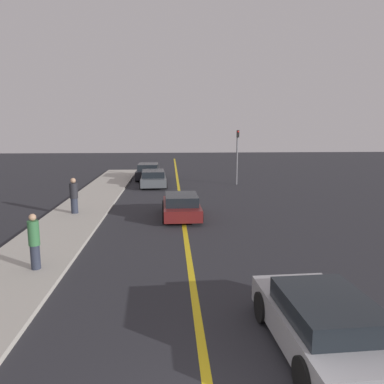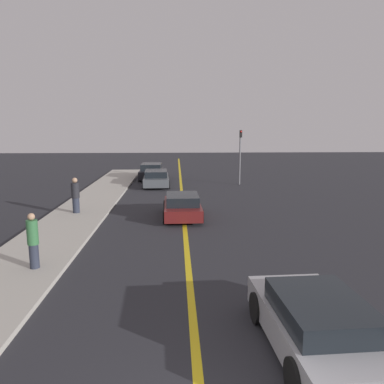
{
  "view_description": "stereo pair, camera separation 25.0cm",
  "coord_description": "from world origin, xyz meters",
  "px_view_note": "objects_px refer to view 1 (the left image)",
  "views": [
    {
      "loc": [
        -0.62,
        -4.21,
        4.51
      ],
      "look_at": [
        0.29,
        11.16,
        1.79
      ],
      "focal_mm": 35.0,
      "sensor_mm": 36.0,
      "label": 1
    },
    {
      "loc": [
        -0.37,
        -4.22,
        4.51
      ],
      "look_at": [
        0.29,
        11.16,
        1.79
      ],
      "focal_mm": 35.0,
      "sensor_mm": 36.0,
      "label": 2
    }
  ],
  "objects_px": {
    "car_far_distant": "(153,178)",
    "car_near_right_lane": "(323,323)",
    "car_parked_left_lot": "(148,172)",
    "traffic_light": "(237,152)",
    "pedestrian_near_curb": "(34,241)",
    "pedestrian_mid_group": "(74,196)",
    "car_ahead_center": "(181,206)"
  },
  "relations": [
    {
      "from": "car_far_distant",
      "to": "car_near_right_lane",
      "type": "bearing_deg",
      "value": -81.09
    },
    {
      "from": "car_parked_left_lot",
      "to": "pedestrian_near_curb",
      "type": "distance_m",
      "value": 20.74
    },
    {
      "from": "car_ahead_center",
      "to": "traffic_light",
      "type": "distance_m",
      "value": 11.52
    },
    {
      "from": "pedestrian_near_curb",
      "to": "traffic_light",
      "type": "distance_m",
      "value": 19.72
    },
    {
      "from": "car_far_distant",
      "to": "pedestrian_mid_group",
      "type": "distance_m",
      "value": 10.04
    },
    {
      "from": "car_parked_left_lot",
      "to": "traffic_light",
      "type": "bearing_deg",
      "value": -24.43
    },
    {
      "from": "car_near_right_lane",
      "to": "car_far_distant",
      "type": "xyz_separation_m",
      "value": [
        -4.29,
        21.49,
        -0.02
      ]
    },
    {
      "from": "pedestrian_near_curb",
      "to": "traffic_light",
      "type": "relative_size",
      "value": 0.42
    },
    {
      "from": "car_far_distant",
      "to": "pedestrian_near_curb",
      "type": "relative_size",
      "value": 2.54
    },
    {
      "from": "car_near_right_lane",
      "to": "traffic_light",
      "type": "bearing_deg",
      "value": 81.67
    },
    {
      "from": "car_near_right_lane",
      "to": "car_far_distant",
      "type": "bearing_deg",
      "value": 98.58
    },
    {
      "from": "car_near_right_lane",
      "to": "pedestrian_mid_group",
      "type": "height_order",
      "value": "pedestrian_mid_group"
    },
    {
      "from": "car_ahead_center",
      "to": "car_far_distant",
      "type": "xyz_separation_m",
      "value": [
        -1.81,
        10.02,
        0.02
      ]
    },
    {
      "from": "car_near_right_lane",
      "to": "car_far_distant",
      "type": "distance_m",
      "value": 21.91
    },
    {
      "from": "traffic_light",
      "to": "pedestrian_near_curb",
      "type": "bearing_deg",
      "value": -118.4
    },
    {
      "from": "pedestrian_near_curb",
      "to": "car_far_distant",
      "type": "bearing_deg",
      "value": 80.25
    },
    {
      "from": "car_far_distant",
      "to": "pedestrian_mid_group",
      "type": "bearing_deg",
      "value": -113.39
    },
    {
      "from": "car_near_right_lane",
      "to": "car_far_distant",
      "type": "relative_size",
      "value": 0.92
    },
    {
      "from": "car_far_distant",
      "to": "car_parked_left_lot",
      "type": "distance_m",
      "value": 3.7
    },
    {
      "from": "car_ahead_center",
      "to": "pedestrian_near_curb",
      "type": "bearing_deg",
      "value": -125.44
    },
    {
      "from": "car_far_distant",
      "to": "pedestrian_near_curb",
      "type": "bearing_deg",
      "value": -102.13
    },
    {
      "from": "car_ahead_center",
      "to": "car_far_distant",
      "type": "relative_size",
      "value": 0.88
    },
    {
      "from": "car_near_right_lane",
      "to": "traffic_light",
      "type": "xyz_separation_m",
      "value": [
        2.15,
        21.83,
        1.95
      ]
    },
    {
      "from": "car_parked_left_lot",
      "to": "pedestrian_mid_group",
      "type": "relative_size",
      "value": 2.31
    },
    {
      "from": "car_far_distant",
      "to": "pedestrian_mid_group",
      "type": "height_order",
      "value": "pedestrian_mid_group"
    },
    {
      "from": "pedestrian_mid_group",
      "to": "pedestrian_near_curb",
      "type": "bearing_deg",
      "value": -84.86
    },
    {
      "from": "pedestrian_near_curb",
      "to": "car_parked_left_lot",
      "type": "bearing_deg",
      "value": 83.54
    },
    {
      "from": "traffic_light",
      "to": "car_ahead_center",
      "type": "bearing_deg",
      "value": -114.04
    },
    {
      "from": "car_parked_left_lot",
      "to": "traffic_light",
      "type": "relative_size",
      "value": 0.99
    },
    {
      "from": "pedestrian_mid_group",
      "to": "traffic_light",
      "type": "relative_size",
      "value": 0.43
    },
    {
      "from": "car_near_right_lane",
      "to": "car_ahead_center",
      "type": "distance_m",
      "value": 11.73
    },
    {
      "from": "car_parked_left_lot",
      "to": "traffic_light",
      "type": "height_order",
      "value": "traffic_light"
    }
  ]
}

